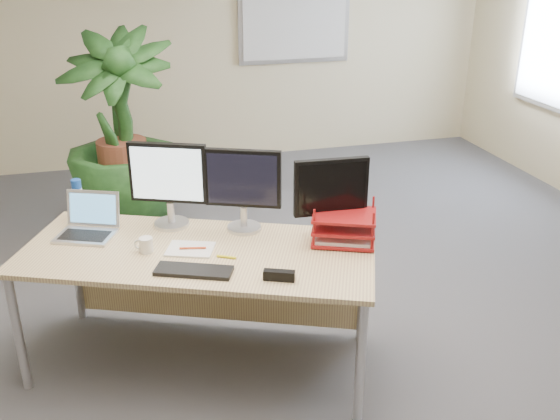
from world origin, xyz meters
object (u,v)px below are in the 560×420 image
object	(u,v)px
desk	(203,266)
floor_plant	(123,157)
monitor_right	(243,185)
monitor_left	(168,179)
laptop	(89,224)

from	to	relation	value
desk	floor_plant	bearing A→B (deg)	102.45
floor_plant	monitor_right	size ratio (longest dim) A/B	2.98
monitor_left	monitor_right	distance (m)	0.45
floor_plant	laptop	size ratio (longest dim) A/B	3.64
desk	floor_plant	distance (m)	1.80
laptop	floor_plant	bearing A→B (deg)	80.50
floor_plant	monitor_right	xyz separation A→B (m)	(0.66, -1.65, 0.30)
monitor_left	monitor_right	world-z (taller)	monitor_left
monitor_right	laptop	size ratio (longest dim) A/B	1.22
monitor_right	desk	bearing A→B (deg)	-159.51
floor_plant	laptop	xyz separation A→B (m)	(-0.24, -1.46, 0.07)
laptop	monitor_left	bearing A→B (deg)	-1.71
desk	monitor_right	size ratio (longest dim) A/B	4.29
floor_plant	laptop	world-z (taller)	floor_plant
floor_plant	laptop	distance (m)	1.48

